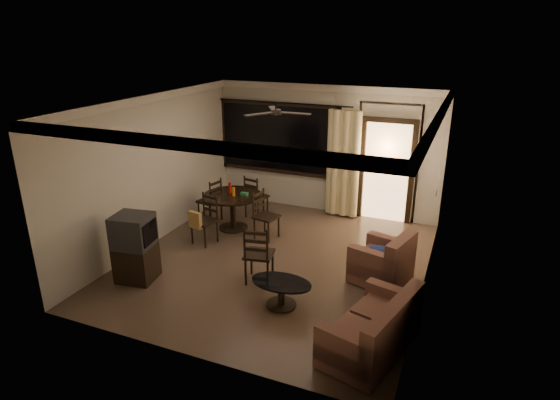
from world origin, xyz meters
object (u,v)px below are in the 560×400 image
at_px(dining_table, 233,202).
at_px(dining_chair_south, 204,228).
at_px(dining_chair_west, 210,208).
at_px(sofa, 374,331).
at_px(coffee_table, 281,290).
at_px(side_chair, 259,264).
at_px(dining_chair_north, 256,204).
at_px(dining_chair_east, 266,225).
at_px(tv_cabinet, 135,248).
at_px(armchair, 384,263).

bearing_deg(dining_table, dining_chair_south, -101.98).
relative_size(dining_chair_west, sofa, 0.59).
distance_m(coffee_table, side_chair, 0.81).
relative_size(dining_chair_north, side_chair, 0.94).
bearing_deg(dining_table, dining_chair_west, 164.96).
relative_size(dining_table, dining_chair_east, 1.24).
height_order(dining_chair_east, side_chair, side_chair).
relative_size(dining_chair_west, dining_chair_east, 1.00).
bearing_deg(dining_chair_west, dining_chair_north, 138.74).
distance_m(tv_cabinet, sofa, 4.00).
height_order(dining_table, dining_chair_west, dining_table).
xyz_separation_m(coffee_table, side_chair, (-0.61, 0.53, 0.03)).
xyz_separation_m(dining_chair_east, side_chair, (0.59, -1.58, 0.02)).
height_order(armchair, coffee_table, armchair).
bearing_deg(armchair, sofa, -67.75).
bearing_deg(coffee_table, tv_cabinet, -176.08).
relative_size(dining_chair_west, tv_cabinet, 0.84).
height_order(dining_chair_south, coffee_table, dining_chair_south).
height_order(dining_chair_east, dining_chair_north, same).
bearing_deg(tv_cabinet, dining_chair_west, 84.46).
bearing_deg(coffee_table, dining_chair_south, 146.63).
distance_m(armchair, side_chair, 2.02).
distance_m(dining_chair_west, dining_chair_north, 1.00).
bearing_deg(dining_chair_east, dining_chair_west, 88.55).
bearing_deg(coffee_table, side_chair, 138.89).
height_order(dining_chair_west, dining_chair_north, same).
bearing_deg(dining_chair_east, side_chair, -147.71).
distance_m(dining_table, dining_chair_north, 0.84).
bearing_deg(dining_chair_east, dining_table, 89.92).
height_order(dining_chair_east, armchair, dining_chair_east).
relative_size(dining_chair_south, coffee_table, 1.03).
xyz_separation_m(tv_cabinet, coffee_table, (2.49, 0.17, -0.30)).
relative_size(tv_cabinet, armchair, 1.12).
distance_m(dining_chair_east, dining_chair_south, 1.20).
bearing_deg(side_chair, dining_chair_south, -41.11).
bearing_deg(armchair, tv_cabinet, -143.52).
relative_size(dining_table, tv_cabinet, 1.05).
bearing_deg(sofa, tv_cabinet, -170.54).
bearing_deg(side_chair, dining_chair_east, -80.73).
distance_m(dining_chair_east, side_chair, 1.69).
bearing_deg(tv_cabinet, dining_chair_north, 69.76).
bearing_deg(sofa, side_chair, 167.75).
bearing_deg(dining_chair_north, coffee_table, 133.14).
relative_size(dining_chair_south, armchair, 0.94).
height_order(dining_chair_west, dining_chair_east, same).
bearing_deg(sofa, dining_chair_east, 150.16).
relative_size(dining_chair_south, dining_chair_north, 1.00).
bearing_deg(dining_chair_west, sofa, 66.02).
bearing_deg(dining_chair_south, armchair, 9.36).
bearing_deg(armchair, dining_chair_north, 165.69).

